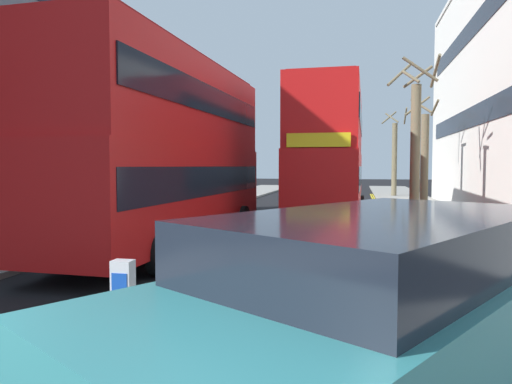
% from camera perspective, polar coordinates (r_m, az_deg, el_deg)
% --- Properties ---
extents(sidewalk_right, '(4.00, 80.00, 0.14)m').
position_cam_1_polar(sidewalk_right, '(17.51, 23.35, -5.00)').
color(sidewalk_right, gray).
rests_on(sidewalk_right, ground).
extents(sidewalk_left, '(4.00, 80.00, 0.14)m').
position_cam_1_polar(sidewalk_left, '(19.66, -17.19, -4.02)').
color(sidewalk_left, gray).
rests_on(sidewalk_left, ground).
extents(kerb_line_outer, '(0.10, 56.00, 0.01)m').
position_cam_1_polar(kerb_line_outer, '(15.26, 17.03, -6.31)').
color(kerb_line_outer, yellow).
rests_on(kerb_line_outer, ground).
extents(kerb_line_inner, '(0.10, 56.00, 0.01)m').
position_cam_1_polar(kerb_line_inner, '(15.25, 16.42, -6.30)').
color(kerb_line_inner, yellow).
rests_on(kerb_line_inner, ground).
extents(traffic_island, '(1.10, 2.20, 0.10)m').
position_cam_1_polar(traffic_island, '(6.98, -15.65, -17.33)').
color(traffic_island, gray).
rests_on(traffic_island, ground).
extents(keep_left_bollard, '(0.36, 0.28, 1.11)m').
position_cam_1_polar(keep_left_bollard, '(6.80, -15.72, -12.92)').
color(keep_left_bollard, silver).
rests_on(keep_left_bollard, traffic_island).
extents(double_decker_bus_away, '(3.09, 10.89, 5.64)m').
position_cam_1_polar(double_decker_bus_away, '(14.29, -10.21, 5.32)').
color(double_decker_bus_away, red).
rests_on(double_decker_bus_away, ground).
extents(double_decker_bus_oncoming, '(2.93, 10.85, 5.64)m').
position_cam_1_polar(double_decker_bus_oncoming, '(20.31, 8.98, 4.68)').
color(double_decker_bus_oncoming, red).
rests_on(double_decker_bus_oncoming, ground).
extents(taxi_minivan, '(4.09, 5.08, 2.12)m').
position_cam_1_polar(taxi_minivan, '(3.78, 13.46, -18.80)').
color(taxi_minivan, teal).
rests_on(taxi_minivan, ground).
extents(street_tree_near, '(2.02, 1.98, 6.80)m').
position_cam_1_polar(street_tree_near, '(20.43, 18.68, 5.36)').
color(street_tree_near, '#6B6047').
rests_on(street_tree_near, sidewalk_right).
extents(street_tree_mid, '(1.89, 1.85, 6.83)m').
position_cam_1_polar(street_tree_mid, '(38.82, 16.37, 4.13)').
color(street_tree_mid, '#6B6047').
rests_on(street_tree_mid, sidewalk_right).
extents(street_tree_distant, '(1.63, 1.83, 6.02)m').
position_cam_1_polar(street_tree_distant, '(25.76, 19.66, 3.77)').
color(street_tree_distant, '#6B6047').
rests_on(street_tree_distant, sidewalk_right).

